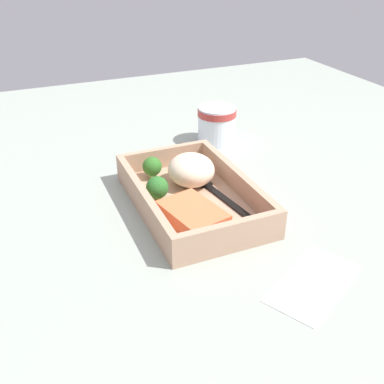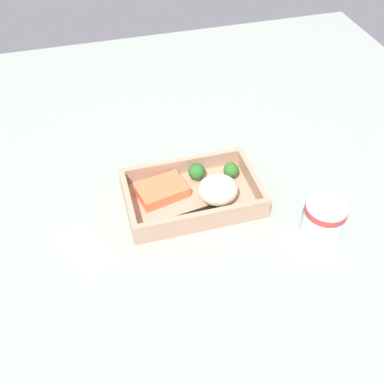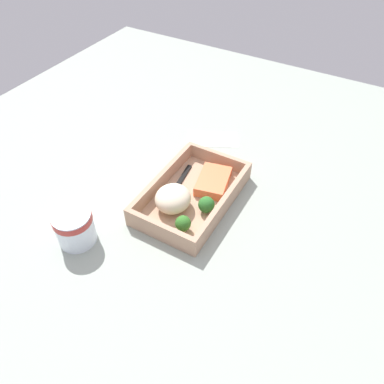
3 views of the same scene
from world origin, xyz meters
The scene contains 10 objects.
ground_plane centered at (0.00, 0.00, -1.00)cm, with size 160.00×160.00×2.00cm, color #929C91.
takeout_tray centered at (0.00, 0.00, 0.60)cm, with size 28.67×18.05×1.20cm, color tan.
tray_rim centered at (0.00, 0.00, 3.10)cm, with size 28.67×18.05×3.80cm.
salmon_fillet centered at (-6.12, 2.51, 2.43)cm, with size 10.38×7.13×2.45cm, color #F56F42.
mashed_potatoes centered at (5.18, -2.05, 4.00)cm, with size 8.60×8.19×5.59cm, color beige.
broccoli_floret_1 centered at (10.05, 3.54, 3.44)cm, with size 3.50×3.50×4.07cm.
broccoli_floret_2 centered at (2.53, 5.21, 3.34)cm, with size 3.79×3.79×4.10cm.
fork centered at (-0.43, -4.75, 1.42)cm, with size 15.87×3.86×0.44cm.
paper_cup centered at (22.82, -15.56, 4.43)cm, with size 8.33×8.33×7.95cm.
receipt_slip centered at (-24.16, -7.03, 0.12)cm, with size 7.41×14.50×0.24cm, color white.
Camera 1 is at (-59.48, 25.39, 39.96)cm, focal length 42.00 mm.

